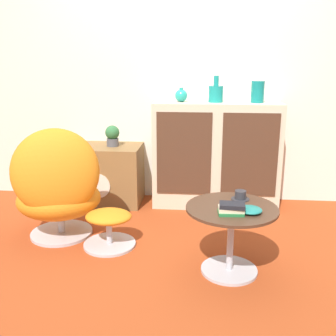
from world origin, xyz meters
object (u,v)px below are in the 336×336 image
object	(u,v)px
coffee_table	(231,229)
vase_leftmost	(181,95)
bowl	(250,210)
ottoman	(109,224)
sideboard	(216,155)
vase_inner_right	(258,92)
tv_console	(104,174)
egg_chair	(57,187)
book_stack	(231,209)
teacup	(240,196)
vase_inner_left	(216,93)
potted_plant	(112,135)

from	to	relation	value
coffee_table	vase_leftmost	xyz separation A→B (m)	(-0.41, 1.27, 0.74)
vase_leftmost	bowl	bearing A→B (deg)	-69.06
ottoman	sideboard	bearing A→B (deg)	49.94
ottoman	vase_inner_right	distance (m)	1.77
tv_console	coffee_table	xyz separation A→B (m)	(1.16, -1.23, 0.02)
egg_chair	book_stack	size ratio (longest dim) A/B	5.49
coffee_table	teacup	size ratio (longest dim) A/B	4.86
tv_console	vase_inner_left	world-z (taller)	vase_inner_left
book_stack	bowl	world-z (taller)	book_stack
ottoman	book_stack	xyz separation A→B (m)	(0.88, -0.41, 0.32)
sideboard	ottoman	size ratio (longest dim) A/B	2.97
vase_leftmost	book_stack	distance (m)	1.55
vase_inner_left	vase_inner_right	xyz separation A→B (m)	(0.37, 0.00, 0.01)
book_stack	bowl	xyz separation A→B (m)	(0.12, 0.03, -0.02)
vase_inner_left	teacup	xyz separation A→B (m)	(0.16, -1.12, -0.59)
ottoman	coffee_table	bearing A→B (deg)	-18.49
ottoman	bowl	size ratio (longest dim) A/B	2.68
egg_chair	book_stack	bearing A→B (deg)	-21.68
teacup	book_stack	size ratio (longest dim) A/B	0.74
tv_console	egg_chair	xyz separation A→B (m)	(-0.15, -0.83, 0.14)
egg_chair	bowl	bearing A→B (deg)	-18.80
potted_plant	book_stack	bearing A→B (deg)	-52.08
book_stack	potted_plant	bearing A→B (deg)	127.92
vase_inner_left	teacup	size ratio (longest dim) A/B	1.94
vase_leftmost	book_stack	world-z (taller)	vase_leftmost
ottoman	coffee_table	xyz separation A→B (m)	(0.89, -0.30, 0.13)
vase_inner_right	potted_plant	size ratio (longest dim) A/B	0.96
tv_console	book_stack	xyz separation A→B (m)	(1.15, -1.35, 0.21)
vase_leftmost	book_stack	size ratio (longest dim) A/B	0.78
vase_inner_right	teacup	xyz separation A→B (m)	(-0.22, -1.12, -0.60)
teacup	tv_console	bearing A→B (deg)	138.63
coffee_table	sideboard	bearing A→B (deg)	93.41
sideboard	potted_plant	distance (m)	1.00
coffee_table	book_stack	world-z (taller)	book_stack
egg_chair	vase_inner_right	bearing A→B (deg)	28.69
coffee_table	bowl	distance (m)	0.22
egg_chair	vase_inner_left	size ratio (longest dim) A/B	3.84
coffee_table	teacup	xyz separation A→B (m)	(0.06, 0.15, 0.18)
sideboard	book_stack	world-z (taller)	sideboard
sideboard	vase_inner_left	xyz separation A→B (m)	(-0.02, 0.00, 0.58)
book_stack	vase_leftmost	bearing A→B (deg)	106.10
potted_plant	teacup	xyz separation A→B (m)	(1.13, -1.08, -0.19)
coffee_table	bowl	world-z (taller)	bowl
vase_leftmost	bowl	xyz separation A→B (m)	(0.52, -1.35, -0.57)
coffee_table	teacup	world-z (taller)	teacup
ottoman	vase_leftmost	xyz separation A→B (m)	(0.48, 0.97, 0.87)
tv_console	teacup	distance (m)	1.65
vase_inner_right	tv_console	bearing A→B (deg)	-178.51
ottoman	vase_inner_right	world-z (taller)	vase_inner_right
vase_inner_right	coffee_table	bearing A→B (deg)	-102.44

